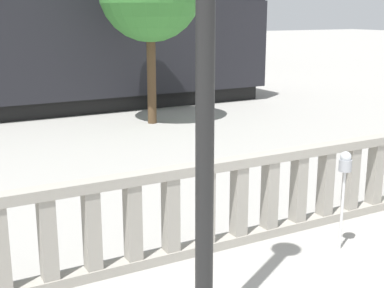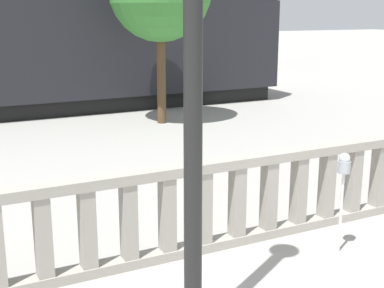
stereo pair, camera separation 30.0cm
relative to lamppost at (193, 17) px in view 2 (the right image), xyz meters
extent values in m
cube|color=gray|center=(1.95, 1.83, -3.27)|extent=(14.74, 0.24, 0.14)
cube|color=gray|center=(1.95, 1.83, -2.08)|extent=(14.74, 0.24, 0.14)
cube|color=gray|center=(-1.16, 1.83, -2.68)|extent=(0.20, 0.20, 1.06)
cube|color=gray|center=(-0.60, 1.83, -2.68)|extent=(0.20, 0.20, 1.06)
cube|color=gray|center=(-0.03, 1.83, -2.68)|extent=(0.20, 0.20, 1.06)
cube|color=gray|center=(0.53, 1.83, -2.68)|extent=(0.20, 0.20, 1.06)
cube|color=gray|center=(1.10, 1.83, -2.68)|extent=(0.20, 0.20, 1.06)
cube|color=gray|center=(1.67, 1.83, -2.68)|extent=(0.20, 0.20, 1.06)
cube|color=gray|center=(2.23, 1.83, -2.68)|extent=(0.20, 0.20, 1.06)
cube|color=gray|center=(2.80, 1.83, -2.68)|extent=(0.20, 0.20, 1.06)
cube|color=gray|center=(3.36, 1.83, -2.68)|extent=(0.20, 0.20, 1.06)
cube|color=gray|center=(3.93, 1.83, -2.68)|extent=(0.20, 0.20, 1.06)
cube|color=gray|center=(4.50, 1.83, -2.68)|extent=(0.20, 0.20, 1.06)
cylinder|color=black|center=(0.00, 0.00, -0.48)|extent=(0.19, 0.19, 5.33)
cylinder|color=silver|center=(2.85, 0.92, -2.75)|extent=(0.04, 0.04, 1.20)
cylinder|color=gray|center=(2.85, 0.92, -2.06)|extent=(0.18, 0.18, 0.17)
sphere|color=#B2B7BC|center=(2.85, 0.92, -1.94)|extent=(0.15, 0.15, 0.15)
cube|color=black|center=(11.45, 27.17, 0.18)|extent=(3.00, 2.45, 0.60)
cylinder|color=#4C3823|center=(4.32, 10.64, -1.90)|extent=(0.27, 0.27, 2.88)
camera|label=1|loc=(-2.57, -4.38, 0.04)|focal=50.00mm
camera|label=2|loc=(-2.30, -4.52, 0.04)|focal=50.00mm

